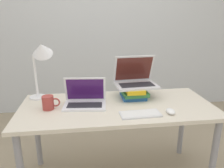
{
  "coord_description": "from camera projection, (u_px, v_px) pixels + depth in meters",
  "views": [
    {
      "loc": [
        -0.25,
        -1.26,
        1.38
      ],
      "look_at": [
        -0.04,
        0.34,
        0.88
      ],
      "focal_mm": 35.0,
      "sensor_mm": 36.0,
      "label": 1
    }
  ],
  "objects": [
    {
      "name": "laptop_on_books",
      "position": [
        135.0,
        80.0,
        1.91
      ],
      "size": [
        0.37,
        0.29,
        0.26
      ],
      "color": "silver",
      "rests_on": "book_stack"
    },
    {
      "name": "wireless_keyboard",
      "position": [
        140.0,
        114.0,
        1.58
      ],
      "size": [
        0.3,
        0.14,
        0.01
      ],
      "color": "silver",
      "rests_on": "desk"
    },
    {
      "name": "desk_lamp",
      "position": [
        41.0,
        56.0,
        1.78
      ],
      "size": [
        0.23,
        0.2,
        0.52
      ],
      "color": "white",
      "rests_on": "desk"
    },
    {
      "name": "book_stack",
      "position": [
        134.0,
        92.0,
        1.9
      ],
      "size": [
        0.22,
        0.28,
        0.1
      ],
      "color": "#235693",
      "rests_on": "desk"
    },
    {
      "name": "mouse",
      "position": [
        171.0,
        111.0,
        1.6
      ],
      "size": [
        0.06,
        0.1,
        0.03
      ],
      "color": "white",
      "rests_on": "desk"
    },
    {
      "name": "mug",
      "position": [
        49.0,
        103.0,
        1.67
      ],
      "size": [
        0.14,
        0.09,
        0.11
      ],
      "color": "#9E3833",
      "rests_on": "desk"
    },
    {
      "name": "desk",
      "position": [
        117.0,
        114.0,
        1.78
      ],
      "size": [
        1.55,
        0.68,
        0.7
      ],
      "color": "beige",
      "rests_on": "ground_plane"
    },
    {
      "name": "laptop_left",
      "position": [
        85.0,
        100.0,
        1.74
      ],
      "size": [
        0.35,
        0.25,
        0.22
      ],
      "color": "silver",
      "rests_on": "desk"
    },
    {
      "name": "wall_back",
      "position": [
        100.0,
        19.0,
        3.07
      ],
      "size": [
        8.0,
        0.05,
        2.7
      ],
      "color": "silver",
      "rests_on": "ground_plane"
    }
  ]
}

